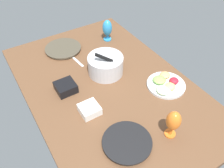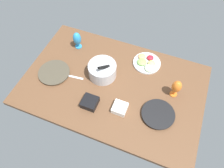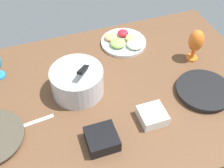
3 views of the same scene
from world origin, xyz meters
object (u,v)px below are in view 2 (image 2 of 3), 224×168
Objects in this scene: square_bowl_black at (90,102)px; square_bowl_white at (120,108)px; hurricane_glass_orange at (176,87)px; dinner_plate_left at (54,73)px; fruit_platter at (147,63)px; dinner_plate_right at (158,114)px; hurricane_glass_blue at (77,39)px; mixing_bowl at (102,70)px.

square_bowl_white is at bearing 10.37° from square_bowl_black.
hurricane_glass_orange is 72.53cm from square_bowl_black.
dinner_plate_left is 1.11× the size of fruit_platter.
dinner_plate_left is 2.51× the size of square_bowl_white.
square_bowl_white is (69.22, -12.39, 1.66)cm from dinner_plate_left.
hurricane_glass_blue is (-94.05, 44.28, 9.09)cm from dinner_plate_right.
square_bowl_white is at bearing -167.95° from dinner_plate_right.
hurricane_glass_orange is at bearing 39.00° from square_bowl_white.
dinner_plate_left is at bearing 176.64° from dinner_plate_right.
square_bowl_black is at bearing -168.70° from dinner_plate_right.
square_bowl_white is at bearing -10.15° from dinner_plate_left.
dinner_plate_left is at bearing -160.42° from mixing_bowl.
hurricane_glass_blue is at bearing 124.85° from square_bowl_black.
mixing_bowl is 43.47cm from hurricane_glass_blue.
mixing_bowl is at bearing -32.67° from hurricane_glass_blue.
dinner_plate_left is at bearing -151.09° from fruit_platter.
hurricane_glass_blue is 1.43× the size of square_bowl_black.
hurricane_glass_blue reaches higher than square_bowl_black.
hurricane_glass_orange is at bearing 9.70° from dinner_plate_left.
fruit_platter is 1.43× the size of hurricane_glass_blue.
mixing_bowl is 0.96× the size of fruit_platter.
mixing_bowl reaches higher than hurricane_glass_blue.
hurricane_glass_blue is at bearing 141.34° from square_bowl_white.
square_bowl_white reaches higher than dinner_plate_left.
mixing_bowl is 32.28cm from square_bowl_black.
hurricane_glass_blue is 81.69cm from square_bowl_white.
dinner_plate_right is 1.49× the size of hurricane_glass_blue.
dinner_plate_right is (99.77, -5.86, 0.28)cm from dinner_plate_left.
square_bowl_white is at bearing -141.00° from hurricane_glass_orange.
hurricane_glass_blue is 1.58× the size of square_bowl_white.
dinner_plate_right is 1.08× the size of mixing_bowl.
hurricane_glass_blue is 67.86cm from square_bowl_black.
fruit_platter is at bearing 2.96° from hurricane_glass_blue.
fruit_platter is (33.96, 27.04, -5.23)cm from mixing_bowl.
dinner_plate_left is 70.34cm from square_bowl_white.
fruit_platter is (76.16, 42.06, 0.82)cm from dinner_plate_left.
fruit_platter is 2.26× the size of square_bowl_white.
mixing_bowl is at bearing 93.70° from square_bowl_black.
square_bowl_white reaches higher than dinner_plate_right.
mixing_bowl is at bearing -141.47° from fruit_platter.
square_bowl_black is (2.06, -31.97, -3.94)cm from mixing_bowl.
square_bowl_black is at bearing -86.30° from mixing_bowl.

